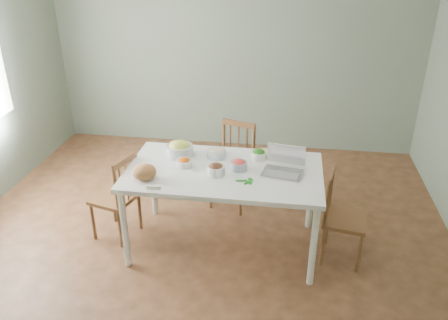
# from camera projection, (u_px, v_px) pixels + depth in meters

# --- Properties ---
(floor) EXTENTS (5.00, 5.00, 0.00)m
(floor) POSITION_uv_depth(u_px,v_px,m) (201.00, 245.00, 4.47)
(floor) COLOR #442816
(floor) RESTS_ON ground
(wall_back) EXTENTS (5.00, 0.00, 2.70)m
(wall_back) POSITION_uv_depth(u_px,v_px,m) (235.00, 52.00, 6.09)
(wall_back) COLOR slate
(wall_back) RESTS_ON ground
(dining_table) EXTENTS (1.78, 1.00, 0.84)m
(dining_table) POSITION_uv_depth(u_px,v_px,m) (224.00, 209.00, 4.30)
(dining_table) COLOR white
(dining_table) RESTS_ON floor
(chair_far) EXTENTS (0.51, 0.50, 0.95)m
(chair_far) POSITION_uv_depth(u_px,v_px,m) (232.00, 167.00, 4.95)
(chair_far) COLOR brown
(chair_far) RESTS_ON floor
(chair_left) EXTENTS (0.47, 0.48, 0.90)m
(chair_left) POSITION_uv_depth(u_px,v_px,m) (114.00, 196.00, 4.45)
(chair_left) COLOR brown
(chair_left) RESTS_ON floor
(chair_right) EXTENTS (0.44, 0.46, 0.90)m
(chair_right) POSITION_uv_depth(u_px,v_px,m) (345.00, 217.00, 4.11)
(chair_right) COLOR brown
(chair_right) RESTS_ON floor
(bread_boule) EXTENTS (0.22, 0.22, 0.13)m
(bread_boule) POSITION_uv_depth(u_px,v_px,m) (144.00, 172.00, 3.93)
(bread_boule) COLOR #A36A3D
(bread_boule) RESTS_ON dining_table
(butter_stick) EXTENTS (0.12, 0.04, 0.03)m
(butter_stick) POSITION_uv_depth(u_px,v_px,m) (154.00, 187.00, 3.79)
(butter_stick) COLOR beige
(butter_stick) RESTS_ON dining_table
(bowl_squash) EXTENTS (0.32, 0.32, 0.15)m
(bowl_squash) POSITION_uv_depth(u_px,v_px,m) (180.00, 149.00, 4.35)
(bowl_squash) COLOR #D4CB54
(bowl_squash) RESTS_ON dining_table
(bowl_carrot) EXTENTS (0.14, 0.14, 0.08)m
(bowl_carrot) POSITION_uv_depth(u_px,v_px,m) (184.00, 162.00, 4.16)
(bowl_carrot) COLOR #DB610B
(bowl_carrot) RESTS_ON dining_table
(bowl_onion) EXTENTS (0.23, 0.23, 0.10)m
(bowl_onion) POSITION_uv_depth(u_px,v_px,m) (217.00, 153.00, 4.33)
(bowl_onion) COLOR beige
(bowl_onion) RESTS_ON dining_table
(bowl_mushroom) EXTENTS (0.19, 0.19, 0.10)m
(bowl_mushroom) POSITION_uv_depth(u_px,v_px,m) (216.00, 169.00, 4.01)
(bowl_mushroom) COLOR #402115
(bowl_mushroom) RESTS_ON dining_table
(bowl_redpep) EXTENTS (0.17, 0.17, 0.09)m
(bowl_redpep) POSITION_uv_depth(u_px,v_px,m) (239.00, 165.00, 4.10)
(bowl_redpep) COLOR #BA391B
(bowl_redpep) RESTS_ON dining_table
(bowl_broccoli) EXTENTS (0.15, 0.15, 0.10)m
(bowl_broccoli) POSITION_uv_depth(u_px,v_px,m) (259.00, 154.00, 4.30)
(bowl_broccoli) COLOR #114C0F
(bowl_broccoli) RESTS_ON dining_table
(flatbread) EXTENTS (0.29, 0.29, 0.02)m
(flatbread) POSITION_uv_depth(u_px,v_px,m) (265.00, 154.00, 4.40)
(flatbread) COLOR beige
(flatbread) RESTS_ON dining_table
(basil_bunch) EXTENTS (0.18, 0.18, 0.02)m
(basil_bunch) POSITION_uv_depth(u_px,v_px,m) (244.00, 180.00, 3.91)
(basil_bunch) COLOR #074907
(basil_bunch) RESTS_ON dining_table
(laptop) EXTENTS (0.40, 0.38, 0.23)m
(laptop) POSITION_uv_depth(u_px,v_px,m) (283.00, 162.00, 3.99)
(laptop) COLOR silver
(laptop) RESTS_ON dining_table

